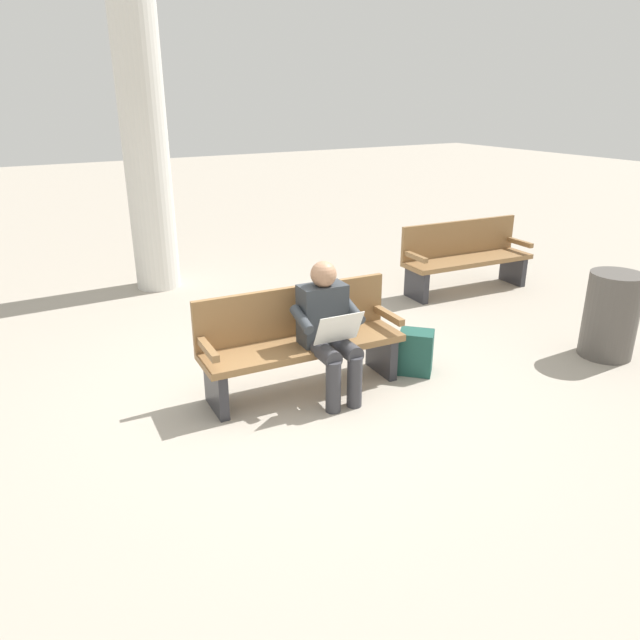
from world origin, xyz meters
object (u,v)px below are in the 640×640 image
object	(u,v)px
bench_near	(300,339)
support_pillar	(146,146)
bench_far	(465,256)
person_seated	(328,327)
trash_bin	(611,315)
backpack	(416,352)

from	to	relation	value
bench_near	support_pillar	world-z (taller)	support_pillar
bench_far	support_pillar	distance (m)	4.33
person_seated	support_pillar	bearing A→B (deg)	-80.55
trash_bin	support_pillar	bearing A→B (deg)	-54.56
person_seated	trash_bin	bearing A→B (deg)	169.84
bench_near	person_seated	bearing A→B (deg)	123.61
support_pillar	trash_bin	bearing A→B (deg)	125.44
person_seated	trash_bin	world-z (taller)	person_seated
support_pillar	bench_near	bearing A→B (deg)	94.01
bench_far	support_pillar	world-z (taller)	support_pillar
bench_near	backpack	distance (m)	1.14
trash_bin	bench_far	bearing A→B (deg)	-96.19
bench_near	support_pillar	size ratio (longest dim) A/B	0.50
bench_near	support_pillar	distance (m)	3.85
bench_far	support_pillar	size ratio (longest dim) A/B	0.50
bench_near	person_seated	distance (m)	0.33
support_pillar	bench_far	bearing A→B (deg)	147.67
support_pillar	backpack	bearing A→B (deg)	108.89
trash_bin	person_seated	bearing A→B (deg)	-13.77
bench_near	support_pillar	bearing A→B (deg)	-82.38
bench_far	trash_bin	bearing A→B (deg)	87.89
backpack	support_pillar	world-z (taller)	support_pillar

